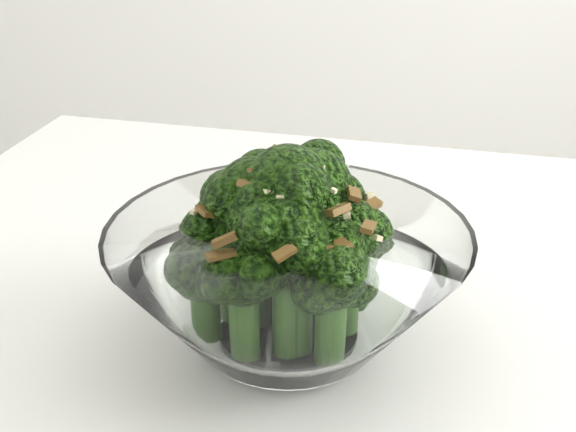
{
  "coord_description": "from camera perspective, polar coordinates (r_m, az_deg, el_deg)",
  "views": [
    {
      "loc": [
        -0.18,
        -0.49,
        1.07
      ],
      "look_at": [
        -0.19,
        -0.03,
        0.85
      ],
      "focal_mm": 50.0,
      "sensor_mm": 36.0,
      "label": 1
    }
  ],
  "objects": [
    {
      "name": "broccoli_dish",
      "position": [
        0.53,
        -0.06,
        -4.01
      ],
      "size": [
        0.24,
        0.24,
        0.15
      ],
      "color": "white",
      "rests_on": "table"
    }
  ]
}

